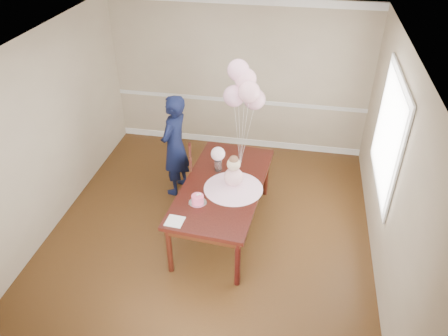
% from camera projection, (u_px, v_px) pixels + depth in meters
% --- Properties ---
extents(floor, '(4.50, 5.00, 0.00)m').
position_uv_depth(floor, '(210.00, 230.00, 6.31)').
color(floor, '#38200E').
rests_on(floor, ground).
extents(ceiling, '(4.50, 5.00, 0.02)m').
position_uv_depth(ceiling, '(206.00, 47.00, 4.80)').
color(ceiling, silver).
rests_on(ceiling, wall_back).
extents(wall_back, '(4.50, 0.02, 2.70)m').
position_uv_depth(wall_back, '(239.00, 77.00, 7.59)').
color(wall_back, tan).
rests_on(wall_back, floor).
extents(wall_front, '(4.50, 0.02, 2.70)m').
position_uv_depth(wall_front, '(142.00, 312.00, 3.52)').
color(wall_front, tan).
rests_on(wall_front, floor).
extents(wall_left, '(0.02, 5.00, 2.70)m').
position_uv_depth(wall_left, '(46.00, 135.00, 5.90)').
color(wall_left, tan).
rests_on(wall_left, floor).
extents(wall_right, '(0.02, 5.00, 2.70)m').
position_uv_depth(wall_right, '(392.00, 170.00, 5.21)').
color(wall_right, tan).
rests_on(wall_right, floor).
extents(chair_rail_trim, '(4.50, 0.02, 0.07)m').
position_uv_depth(chair_rail_trim, '(239.00, 101.00, 7.84)').
color(chair_rail_trim, silver).
rests_on(chair_rail_trim, wall_back).
extents(crown_molding, '(4.50, 0.02, 0.12)m').
position_uv_depth(crown_molding, '(241.00, 0.00, 6.87)').
color(crown_molding, white).
rests_on(crown_molding, wall_back).
extents(baseboard_trim, '(4.50, 0.02, 0.12)m').
position_uv_depth(baseboard_trim, '(238.00, 141.00, 8.30)').
color(baseboard_trim, white).
rests_on(baseboard_trim, floor).
extents(window_frame, '(0.02, 1.66, 1.56)m').
position_uv_depth(window_frame, '(389.00, 134.00, 5.51)').
color(window_frame, white).
rests_on(window_frame, wall_right).
extents(window_blinds, '(0.01, 1.50, 1.40)m').
position_uv_depth(window_blinds, '(387.00, 134.00, 5.51)').
color(window_blinds, white).
rests_on(window_blinds, wall_right).
extents(dining_table_top, '(1.20, 2.17, 0.05)m').
position_uv_depth(dining_table_top, '(223.00, 186.00, 5.93)').
color(dining_table_top, black).
rests_on(dining_table_top, table_leg_fl).
extents(table_apron, '(1.09, 2.05, 0.10)m').
position_uv_depth(table_apron, '(223.00, 190.00, 5.98)').
color(table_apron, black).
rests_on(table_apron, table_leg_fl).
extents(table_leg_fl, '(0.08, 0.08, 0.73)m').
position_uv_depth(table_leg_fl, '(169.00, 250.00, 5.48)').
color(table_leg_fl, black).
rests_on(table_leg_fl, floor).
extents(table_leg_fr, '(0.08, 0.08, 0.73)m').
position_uv_depth(table_leg_fr, '(238.00, 263.00, 5.29)').
color(table_leg_fr, black).
rests_on(table_leg_fr, floor).
extents(table_leg_bl, '(0.08, 0.08, 0.73)m').
position_uv_depth(table_leg_bl, '(212.00, 167.00, 7.02)').
color(table_leg_bl, black).
rests_on(table_leg_bl, floor).
extents(table_leg_br, '(0.08, 0.08, 0.73)m').
position_uv_depth(table_leg_br, '(266.00, 175.00, 6.83)').
color(table_leg_br, black).
rests_on(table_leg_br, floor).
extents(baby_skirt, '(0.85, 0.85, 0.10)m').
position_uv_depth(baby_skirt, '(233.00, 185.00, 5.81)').
color(baby_skirt, '#F8B6D3').
rests_on(baby_skirt, dining_table_top).
extents(baby_torso, '(0.25, 0.25, 0.25)m').
position_uv_depth(baby_torso, '(234.00, 177.00, 5.74)').
color(baby_torso, '#F198C8').
rests_on(baby_torso, baby_skirt).
extents(baby_head, '(0.18, 0.18, 0.18)m').
position_uv_depth(baby_head, '(234.00, 164.00, 5.63)').
color(baby_head, beige).
rests_on(baby_head, baby_torso).
extents(baby_hair, '(0.13, 0.13, 0.13)m').
position_uv_depth(baby_hair, '(234.00, 160.00, 5.59)').
color(baby_hair, brown).
rests_on(baby_hair, baby_head).
extents(cake_platter, '(0.25, 0.25, 0.01)m').
position_uv_depth(cake_platter, '(198.00, 202.00, 5.58)').
color(cake_platter, silver).
rests_on(cake_platter, dining_table_top).
extents(birthday_cake, '(0.17, 0.17, 0.10)m').
position_uv_depth(birthday_cake, '(198.00, 199.00, 5.55)').
color(birthday_cake, '#FF5080').
rests_on(birthday_cake, cake_platter).
extents(cake_flower_a, '(0.03, 0.03, 0.03)m').
position_uv_depth(cake_flower_a, '(197.00, 195.00, 5.51)').
color(cake_flower_a, white).
rests_on(cake_flower_a, birthday_cake).
extents(cake_flower_b, '(0.03, 0.03, 0.03)m').
position_uv_depth(cake_flower_b, '(200.00, 194.00, 5.52)').
color(cake_flower_b, white).
rests_on(cake_flower_b, birthday_cake).
extents(rose_vase_near, '(0.11, 0.11, 0.17)m').
position_uv_depth(rose_vase_near, '(218.00, 165.00, 6.16)').
color(rose_vase_near, white).
rests_on(rose_vase_near, dining_table_top).
extents(roses_near, '(0.20, 0.20, 0.20)m').
position_uv_depth(roses_near, '(218.00, 154.00, 6.05)').
color(roses_near, silver).
rests_on(roses_near, rose_vase_near).
extents(napkin, '(0.22, 0.22, 0.01)m').
position_uv_depth(napkin, '(175.00, 221.00, 5.28)').
color(napkin, white).
rests_on(napkin, dining_table_top).
extents(balloon_weight, '(0.04, 0.04, 0.02)m').
position_uv_depth(balloon_weight, '(240.00, 162.00, 6.35)').
color(balloon_weight, silver).
rests_on(balloon_weight, dining_table_top).
extents(balloon_a, '(0.29, 0.29, 0.29)m').
position_uv_depth(balloon_a, '(234.00, 96.00, 5.79)').
color(balloon_a, '#E3A1BC').
rests_on(balloon_a, balloon_ribbon_a).
extents(balloon_b, '(0.29, 0.29, 0.29)m').
position_uv_depth(balloon_b, '(249.00, 92.00, 5.65)').
color(balloon_b, '#FBB2C0').
rests_on(balloon_b, balloon_ribbon_b).
extents(balloon_c, '(0.29, 0.29, 0.29)m').
position_uv_depth(balloon_c, '(246.00, 79.00, 5.73)').
color(balloon_c, '#FFB4C7').
rests_on(balloon_c, balloon_ribbon_c).
extents(balloon_d, '(0.29, 0.29, 0.29)m').
position_uv_depth(balloon_d, '(238.00, 70.00, 5.72)').
color(balloon_d, '#FFB4D0').
rests_on(balloon_d, balloon_ribbon_d).
extents(balloon_e, '(0.29, 0.29, 0.29)m').
position_uv_depth(balloon_e, '(255.00, 99.00, 5.84)').
color(balloon_e, '#DA9AAD').
rests_on(balloon_e, balloon_ribbon_e).
extents(balloon_ribbon_a, '(0.10, 0.01, 0.87)m').
position_uv_depth(balloon_ribbon_a, '(237.00, 136.00, 6.12)').
color(balloon_ribbon_a, white).
rests_on(balloon_ribbon_a, balloon_weight).
extents(balloon_ribbon_b, '(0.10, 0.06, 0.98)m').
position_uv_depth(balloon_ribbon_b, '(244.00, 134.00, 6.04)').
color(balloon_ribbon_b, white).
rests_on(balloon_ribbon_b, balloon_weight).
extents(balloon_ribbon_c, '(0.03, 0.10, 1.08)m').
position_uv_depth(balloon_ribbon_c, '(243.00, 128.00, 6.09)').
color(balloon_ribbon_c, white).
rests_on(balloon_ribbon_c, balloon_weight).
extents(balloon_ribbon_d, '(0.08, 0.11, 1.19)m').
position_uv_depth(balloon_ribbon_d, '(239.00, 124.00, 6.08)').
color(balloon_ribbon_d, white).
rests_on(balloon_ribbon_d, balloon_weight).
extents(balloon_ribbon_e, '(0.15, 0.07, 0.81)m').
position_uv_depth(balloon_ribbon_e, '(247.00, 137.00, 6.14)').
color(balloon_ribbon_e, white).
rests_on(balloon_ribbon_e, balloon_weight).
extents(dining_chair_seat, '(0.56, 0.56, 0.05)m').
position_uv_depth(dining_chair_seat, '(205.00, 182.00, 6.53)').
color(dining_chair_seat, '#321D0D').
rests_on(dining_chair_seat, chair_leg_fl).
extents(chair_leg_fl, '(0.05, 0.05, 0.44)m').
position_uv_depth(chair_leg_fl, '(194.00, 203.00, 6.49)').
color(chair_leg_fl, '#36170E').
rests_on(chair_leg_fl, floor).
extents(chair_leg_fr, '(0.05, 0.05, 0.44)m').
position_uv_depth(chair_leg_fr, '(218.00, 201.00, 6.52)').
color(chair_leg_fr, '#3B1710').
rests_on(chair_leg_fr, floor).
extents(chair_leg_bl, '(0.05, 0.05, 0.44)m').
position_uv_depth(chair_leg_bl, '(193.00, 188.00, 6.80)').
color(chair_leg_bl, '#391E0F').
rests_on(chair_leg_bl, floor).
extents(chair_leg_br, '(0.05, 0.05, 0.44)m').
position_uv_depth(chair_leg_br, '(217.00, 187.00, 6.83)').
color(chair_leg_br, '#34180E').
rests_on(chair_leg_br, floor).
extents(chair_back_post_l, '(0.05, 0.05, 0.57)m').
position_uv_depth(chair_back_post_l, '(191.00, 173.00, 6.19)').
color(chair_back_post_l, '#3B1710').
rests_on(chair_back_post_l, dining_chair_seat).
extents(chair_back_post_r, '(0.05, 0.05, 0.57)m').
position_uv_depth(chair_back_post_r, '(190.00, 159.00, 6.50)').
color(chair_back_post_r, '#37130F').
rests_on(chair_back_post_r, dining_chair_seat).
extents(chair_slat_low, '(0.14, 0.40, 0.05)m').
position_uv_depth(chair_slat_low, '(191.00, 173.00, 6.41)').
color(chair_slat_low, '#3A1F10').
rests_on(chair_slat_low, dining_chair_seat).
extents(chair_slat_mid, '(0.14, 0.40, 0.05)m').
position_uv_depth(chair_slat_mid, '(191.00, 164.00, 6.32)').
color(chair_slat_mid, '#3B1C10').
rests_on(chair_slat_mid, dining_chair_seat).
extents(chair_slat_top, '(0.14, 0.40, 0.05)m').
position_uv_depth(chair_slat_top, '(190.00, 154.00, 6.23)').
color(chair_slat_top, '#3B1410').
rests_on(chair_slat_top, dining_chair_seat).
extents(woman, '(0.52, 0.67, 1.66)m').
position_uv_depth(woman, '(175.00, 146.00, 6.68)').
color(woman, black).
rests_on(woman, floor).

